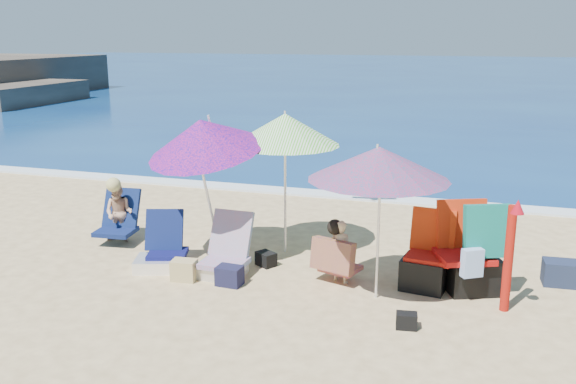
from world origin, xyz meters
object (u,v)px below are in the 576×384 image
(chair_rainbow, at_px, (224,259))
(camp_chair_right, at_px, (472,259))
(chair_navy, at_px, (160,253))
(person_left, at_px, (119,213))
(person_center, at_px, (338,253))
(camp_chair_left, at_px, (426,266))
(furled_umbrella, at_px, (510,249))
(umbrella_turquoise, at_px, (379,163))
(umbrella_blue, at_px, (203,136))
(umbrella_striped, at_px, (285,130))

(chair_rainbow, xyz_separation_m, camp_chair_right, (3.12, 0.40, 0.21))
(chair_navy, height_order, chair_rainbow, chair_rainbow)
(chair_navy, relative_size, person_left, 0.83)
(camp_chair_right, relative_size, person_left, 1.15)
(camp_chair_right, height_order, person_center, camp_chair_right)
(person_left, bearing_deg, camp_chair_left, -5.04)
(person_left, bearing_deg, furled_umbrella, -8.79)
(chair_navy, xyz_separation_m, chair_rainbow, (0.94, 0.01, 0.02))
(person_center, height_order, person_left, person_left)
(umbrella_turquoise, xyz_separation_m, camp_chair_left, (0.56, 0.52, -1.37))
(umbrella_blue, height_order, chair_rainbow, umbrella_blue)
(chair_navy, height_order, person_center, person_center)
(furled_umbrella, height_order, camp_chair_left, furled_umbrella)
(umbrella_turquoise, height_order, camp_chair_left, umbrella_turquoise)
(umbrella_striped, height_order, camp_chair_left, umbrella_striped)
(chair_rainbow, height_order, camp_chair_left, camp_chair_left)
(umbrella_turquoise, bearing_deg, umbrella_striped, 140.58)
(umbrella_blue, xyz_separation_m, person_center, (1.91, -0.19, -1.37))
(umbrella_turquoise, xyz_separation_m, umbrella_striped, (-1.53, 1.26, 0.14))
(umbrella_blue, bearing_deg, furled_umbrella, -6.83)
(umbrella_striped, relative_size, person_left, 2.03)
(furled_umbrella, relative_size, person_center, 1.66)
(umbrella_striped, bearing_deg, chair_rainbow, -114.32)
(umbrella_blue, relative_size, person_center, 2.60)
(umbrella_turquoise, xyz_separation_m, chair_rainbow, (-2.03, 0.16, -1.45))
(furled_umbrella, xyz_separation_m, camp_chair_left, (-0.94, 0.45, -0.47))
(umbrella_turquoise, height_order, umbrella_striped, umbrella_striped)
(chair_rainbow, xyz_separation_m, person_center, (1.49, 0.18, 0.19))
(umbrella_blue, bearing_deg, chair_rainbow, -41.80)
(camp_chair_right, distance_m, person_left, 5.19)
(chair_navy, bearing_deg, furled_umbrella, -1.14)
(umbrella_blue, distance_m, camp_chair_right, 3.79)
(chair_navy, bearing_deg, camp_chair_left, 5.93)
(umbrella_striped, distance_m, person_center, 1.94)
(chair_rainbow, distance_m, person_center, 1.51)
(camp_chair_right, bearing_deg, chair_navy, -174.30)
(umbrella_striped, bearing_deg, umbrella_blue, -141.77)
(umbrella_striped, xyz_separation_m, camp_chair_right, (2.63, -0.70, -1.38))
(umbrella_turquoise, height_order, umbrella_blue, umbrella_blue)
(umbrella_turquoise, height_order, furled_umbrella, umbrella_turquoise)
(umbrella_blue, height_order, furled_umbrella, umbrella_blue)
(umbrella_striped, xyz_separation_m, chair_navy, (-1.44, -1.10, -1.60))
(umbrella_striped, xyz_separation_m, person_left, (-2.55, -0.33, -1.34))
(umbrella_blue, bearing_deg, person_center, -5.79)
(umbrella_striped, bearing_deg, camp_chair_right, -14.90)
(person_center, bearing_deg, camp_chair_left, 9.13)
(chair_navy, bearing_deg, umbrella_striped, 37.55)
(person_left, bearing_deg, chair_rainbow, -20.43)
(camp_chair_left, height_order, camp_chair_right, camp_chair_right)
(umbrella_blue, height_order, person_center, umbrella_blue)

